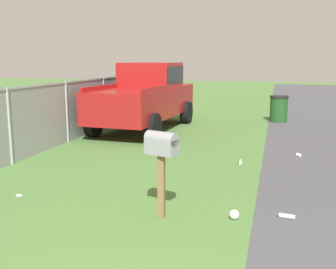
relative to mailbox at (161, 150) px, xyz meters
The scene contains 9 objects.
mailbox is the anchor object (origin of this frame).
pickup_truck 7.44m from the mailbox, 19.78° to the left, with size 5.03×2.34×2.09m.
trash_bin 9.75m from the mailbox, ahead, with size 0.64×0.64×0.93m.
fence_section 5.86m from the mailbox, 41.51° to the left, with size 14.47×0.07×1.62m.
litter_bag_midfield_a 1.36m from the mailbox, 79.23° to the right, with size 0.14×0.14×0.14m, color silver.
litter_bottle_midfield_b 1.99m from the mailbox, 76.50° to the right, with size 0.07×0.07×0.22m, color #B2D8BF.
litter_cup_near_hydrant 4.82m from the mailbox, 25.53° to the right, with size 0.08×0.08×0.10m, color white.
litter_wrapper_by_mailbox 2.70m from the mailbox, 83.65° to the left, with size 0.12×0.08×0.01m, color silver.
litter_bottle_far_scatter 3.53m from the mailbox, 13.69° to the right, with size 0.07×0.07×0.22m, color #B2D8BF.
Camera 1 is at (-1.47, -0.96, 2.19)m, focal length 43.04 mm.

